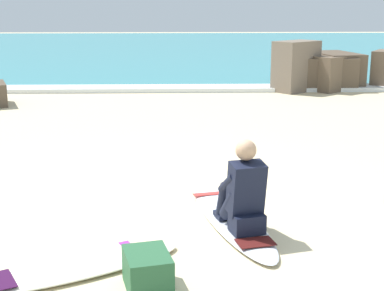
# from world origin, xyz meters

# --- Properties ---
(ground_plane) EXTENTS (80.00, 80.00, 0.00)m
(ground_plane) POSITION_xyz_m (0.00, 0.00, 0.00)
(ground_plane) COLOR beige
(sea) EXTENTS (80.00, 28.00, 0.10)m
(sea) POSITION_xyz_m (0.00, 22.87, 0.05)
(sea) COLOR teal
(sea) RESTS_ON ground
(breaking_foam) EXTENTS (80.00, 0.90, 0.11)m
(breaking_foam) POSITION_xyz_m (0.00, 9.17, 0.06)
(breaking_foam) COLOR white
(breaking_foam) RESTS_ON ground
(surfboard_main) EXTENTS (1.05, 2.57, 0.08)m
(surfboard_main) POSITION_xyz_m (0.77, -0.42, 0.04)
(surfboard_main) COLOR silver
(surfboard_main) RESTS_ON ground
(surfer_seated) EXTENTS (0.50, 0.76, 0.95)m
(surfer_seated) POSITION_xyz_m (0.85, -0.83, 0.44)
(surfer_seated) COLOR black
(surfer_seated) RESTS_ON surfboard_main
(surfboard_spare_near) EXTENTS (2.05, 1.40, 0.08)m
(surfboard_spare_near) POSITION_xyz_m (-0.75, -1.63, 0.04)
(surfboard_spare_near) COLOR #EFE5C6
(surfboard_spare_near) RESTS_ON ground
(rock_outcrop_distant) EXTENTS (4.04, 2.37, 1.34)m
(rock_outcrop_distant) POSITION_xyz_m (4.46, 9.46, 0.50)
(rock_outcrop_distant) COLOR brown
(rock_outcrop_distant) RESTS_ON ground
(beach_bag) EXTENTS (0.46, 0.55, 0.32)m
(beach_bag) POSITION_xyz_m (-0.07, -1.96, 0.16)
(beach_bag) COLOR #285B38
(beach_bag) RESTS_ON ground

